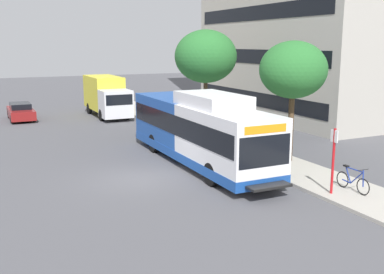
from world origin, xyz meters
name	(u,v)px	position (x,y,z in m)	size (l,w,h in m)	color
ground_plane	(95,144)	(0.00, 8.00, 0.00)	(120.00, 120.00, 0.00)	#4C4C51
sidewalk_curb	(213,139)	(7.00, 6.00, 0.07)	(3.00, 56.00, 0.14)	#A8A399
transit_bus	(199,130)	(3.62, 1.24, 1.70)	(2.58, 12.25, 3.65)	white
bus_stop_sign_pole	(333,156)	(6.05, -5.57, 1.65)	(0.10, 0.36, 2.60)	red
bicycle_parked	(353,181)	(7.01, -5.71, 0.56)	(0.52, 1.76, 1.02)	black
street_tree_near_stop	(293,70)	(7.77, -0.67, 4.65)	(3.28, 3.28, 5.93)	#4C3823
street_tree_mid_block	(206,57)	(8.15, 9.29, 5.06)	(4.23, 4.23, 6.73)	#4C3823
parked_car_far_lane	(21,111)	(-3.06, 19.35, 0.66)	(1.80, 4.50, 1.33)	maroon
box_truck_background	(106,95)	(3.58, 18.24, 1.74)	(2.32, 7.01, 3.25)	silver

